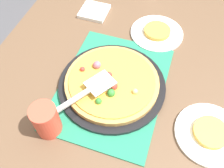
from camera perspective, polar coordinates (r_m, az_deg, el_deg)
ground_plane at (r=1.56m, az=0.00°, el=-16.38°), size 8.00×8.00×0.00m
dining_table at (r=0.98m, az=0.00°, el=-4.34°), size 1.40×1.00×0.75m
placemat at (r=0.88m, az=0.00°, el=-0.63°), size 0.48×0.36×0.01m
pizza_pan at (r=0.88m, az=0.00°, el=-0.26°), size 0.38×0.38×0.01m
pizza at (r=0.86m, az=-0.05°, el=0.48°), size 0.33×0.33×0.05m
plate_near_left at (r=0.85m, az=21.64°, el=-10.70°), size 0.22×0.22×0.01m
plate_far_right at (r=1.08m, az=10.32°, el=11.50°), size 0.22×0.22×0.01m
served_slice_left at (r=0.84m, az=21.91°, el=-10.32°), size 0.11×0.11×0.02m
served_slice_right at (r=1.07m, az=10.42°, el=12.01°), size 0.11×0.11×0.02m
cup_far at (r=0.78m, az=-14.96°, el=-8.10°), size 0.08×0.08×0.12m
pizza_server at (r=0.80m, az=-5.51°, el=-1.52°), size 0.22×0.16×0.01m
napkin_stack at (r=1.17m, az=-4.14°, el=16.45°), size 0.12×0.12×0.02m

